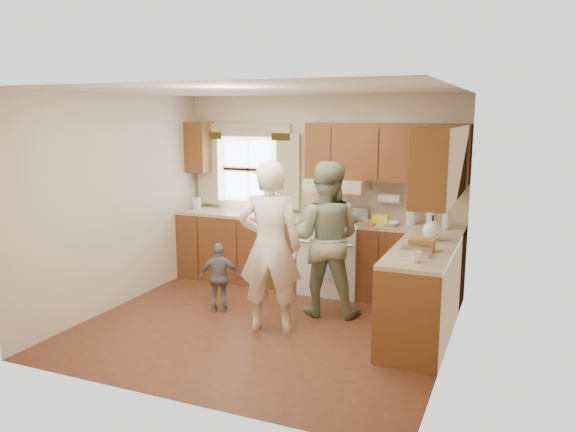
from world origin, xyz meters
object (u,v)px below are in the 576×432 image
at_px(stove, 334,256).
at_px(woman_right, 325,239).
at_px(woman_left, 270,247).
at_px(child, 220,278).

height_order(stove, woman_right, woman_right).
xyz_separation_m(woman_left, child, (-0.77, 0.29, -0.50)).
bearing_deg(woman_left, woman_right, -130.92).
bearing_deg(child, woman_left, 133.23).
bearing_deg(woman_left, stove, -111.82).
height_order(woman_right, child, woman_right).
relative_size(stove, woman_left, 0.59).
xyz_separation_m(woman_left, woman_right, (0.36, 0.71, -0.03)).
distance_m(stove, child, 1.57).
xyz_separation_m(stove, woman_right, (0.16, -0.81, 0.41)).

